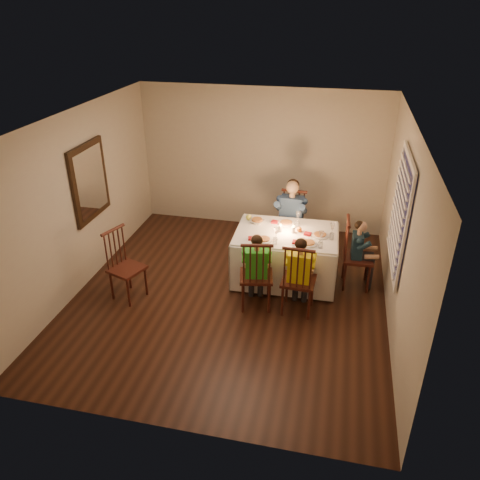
% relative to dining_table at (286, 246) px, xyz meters
% --- Properties ---
extents(ground, '(5.00, 5.00, 0.00)m').
position_rel_dining_table_xyz_m(ground, '(-0.72, -0.64, -0.58)').
color(ground, black).
rests_on(ground, ground).
extents(wall_left, '(0.02, 5.00, 2.60)m').
position_rel_dining_table_xyz_m(wall_left, '(-2.97, -0.64, 0.72)').
color(wall_left, beige).
rests_on(wall_left, ground).
extents(wall_right, '(0.02, 5.00, 2.60)m').
position_rel_dining_table_xyz_m(wall_right, '(1.53, -0.64, 0.72)').
color(wall_right, beige).
rests_on(wall_right, ground).
extents(wall_back, '(4.50, 0.02, 2.60)m').
position_rel_dining_table_xyz_m(wall_back, '(-0.72, 1.86, 0.72)').
color(wall_back, beige).
rests_on(wall_back, ground).
extents(ceiling, '(5.00, 5.00, 0.00)m').
position_rel_dining_table_xyz_m(ceiling, '(-0.72, -0.64, 2.02)').
color(ceiling, white).
rests_on(ceiling, wall_back).
extents(dining_table, '(1.58, 1.16, 0.78)m').
position_rel_dining_table_xyz_m(dining_table, '(0.00, 0.00, 0.00)').
color(dining_table, white).
rests_on(dining_table, ground).
extents(chair_adult, '(0.49, 0.47, 1.10)m').
position_rel_dining_table_xyz_m(chair_adult, '(-0.03, 0.82, -0.58)').
color(chair_adult, '#38180F').
rests_on(chair_adult, ground).
extents(chair_near_left, '(0.53, 0.51, 1.10)m').
position_rel_dining_table_xyz_m(chair_near_left, '(-0.31, -0.81, -0.58)').
color(chair_near_left, '#38180F').
rests_on(chair_near_left, ground).
extents(chair_near_right, '(0.47, 0.45, 1.10)m').
position_rel_dining_table_xyz_m(chair_near_right, '(0.28, -0.81, -0.58)').
color(chair_near_right, '#38180F').
rests_on(chair_near_right, ground).
extents(chair_end, '(0.45, 0.47, 1.10)m').
position_rel_dining_table_xyz_m(chair_end, '(1.08, 0.03, -0.58)').
color(chair_end, '#38180F').
rests_on(chair_end, ground).
extents(chair_extra, '(0.55, 0.56, 1.07)m').
position_rel_dining_table_xyz_m(chair_extra, '(-2.16, -1.01, -0.58)').
color(chair_extra, '#38180F').
rests_on(chair_extra, ground).
extents(adult, '(0.54, 0.50, 1.33)m').
position_rel_dining_table_xyz_m(adult, '(-0.03, 0.82, -0.58)').
color(adult, '#314B7B').
rests_on(adult, ground).
extents(child_green, '(0.46, 0.43, 1.15)m').
position_rel_dining_table_xyz_m(child_green, '(-0.31, -0.81, -0.58)').
color(child_green, green).
rests_on(child_green, ground).
extents(child_yellow, '(0.42, 0.39, 1.15)m').
position_rel_dining_table_xyz_m(child_yellow, '(0.28, -0.81, -0.58)').
color(child_yellow, yellow).
rests_on(child_yellow, ground).
extents(child_teal, '(0.35, 0.38, 1.09)m').
position_rel_dining_table_xyz_m(child_teal, '(1.08, 0.03, -0.58)').
color(child_teal, '#172E3B').
rests_on(child_teal, ground).
extents(setting_adult, '(0.27, 0.27, 0.02)m').
position_rel_dining_table_xyz_m(setting_adult, '(-0.05, 0.29, 0.24)').
color(setting_adult, silver).
rests_on(setting_adult, dining_table).
extents(setting_green, '(0.27, 0.27, 0.02)m').
position_rel_dining_table_xyz_m(setting_green, '(-0.29, -0.33, 0.24)').
color(setting_green, silver).
rests_on(setting_green, dining_table).
extents(setting_yellow, '(0.27, 0.27, 0.02)m').
position_rel_dining_table_xyz_m(setting_yellow, '(0.35, -0.31, 0.24)').
color(setting_yellow, silver).
rests_on(setting_yellow, dining_table).
extents(setting_teal, '(0.27, 0.27, 0.02)m').
position_rel_dining_table_xyz_m(setting_teal, '(0.50, -0.01, 0.24)').
color(setting_teal, silver).
rests_on(setting_teal, dining_table).
extents(candle_left, '(0.06, 0.06, 0.10)m').
position_rel_dining_table_xyz_m(candle_left, '(-0.10, -0.00, 0.28)').
color(candle_left, silver).
rests_on(candle_left, dining_table).
extents(candle_right, '(0.06, 0.06, 0.10)m').
position_rel_dining_table_xyz_m(candle_right, '(0.10, 0.00, 0.28)').
color(candle_right, silver).
rests_on(candle_right, dining_table).
extents(squash, '(0.09, 0.09, 0.09)m').
position_rel_dining_table_xyz_m(squash, '(-0.64, 0.31, 0.28)').
color(squash, yellow).
rests_on(squash, dining_table).
extents(orange_fruit, '(0.08, 0.08, 0.08)m').
position_rel_dining_table_xyz_m(orange_fruit, '(0.18, 0.06, 0.27)').
color(orange_fruit, orange).
rests_on(orange_fruit, dining_table).
extents(serving_bowl, '(0.28, 0.28, 0.05)m').
position_rel_dining_table_xyz_m(serving_bowl, '(-0.50, 0.22, 0.26)').
color(serving_bowl, silver).
rests_on(serving_bowl, dining_table).
extents(wall_mirror, '(0.06, 0.95, 1.15)m').
position_rel_dining_table_xyz_m(wall_mirror, '(-2.94, -0.34, 0.92)').
color(wall_mirror, black).
rests_on(wall_mirror, wall_left).
extents(window_blinds, '(0.07, 1.34, 1.54)m').
position_rel_dining_table_xyz_m(window_blinds, '(1.48, -0.54, 0.92)').
color(window_blinds, black).
rests_on(window_blinds, wall_right).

